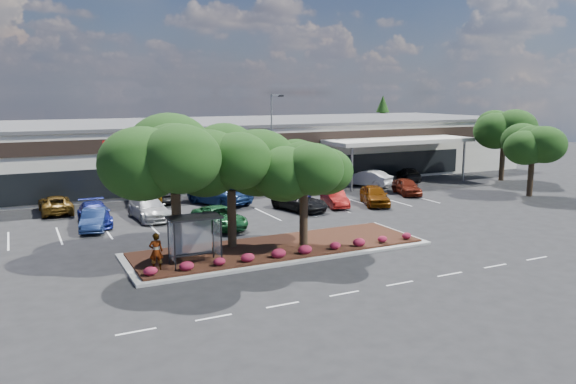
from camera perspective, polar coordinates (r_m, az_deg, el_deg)
name	(u,v)px	position (r m, az deg, el deg)	size (l,w,h in m)	color
ground	(343,264)	(31.19, 5.60, -7.27)	(160.00, 160.00, 0.00)	black
retail_store	(177,150)	(61.55, -11.18, 4.17)	(80.40, 25.20, 6.25)	beige
landscape_island	(279,248)	(33.60, -0.93, -5.72)	(18.00, 6.00, 0.26)	#A3A29E
lane_markings	(264,224)	(40.04, -2.46, -3.32)	(33.12, 20.06, 0.01)	silver
shrub_row	(295,251)	(31.68, 0.70, -5.98)	(17.00, 0.80, 0.50)	maroon
bus_shelter	(194,226)	(30.20, -9.57, -3.40)	(2.75, 1.55, 2.59)	black
island_tree_west	(175,187)	(31.16, -11.37, 0.52)	(7.20, 7.20, 7.89)	#17350C
island_tree_mid	(231,185)	(32.91, -5.78, 0.67)	(6.60, 6.60, 7.32)	#17350C
island_tree_east	(304,191)	(33.24, 1.61, 0.09)	(5.80, 5.80, 6.50)	#17350C
tree_east_near	(532,161)	(55.00, 23.52, 2.95)	(5.60, 5.60, 6.51)	#17350C
tree_east_far	(503,145)	(63.95, 21.03, 4.50)	(6.40, 6.40, 7.62)	#17350C
conifer_north_east	(382,125)	(85.42, 9.55, 6.72)	(3.96, 3.96, 9.00)	#17350C
person_waiting	(156,251)	(29.73, -13.25, -5.89)	(0.71, 0.46, 1.94)	#594C47
light_pole	(272,150)	(52.08, -1.59, 4.32)	(1.41, 0.75, 9.20)	#A3A29E
car_0	(94,219)	(40.66, -19.09, -2.64)	(1.51, 4.34, 1.43)	navy
car_1	(94,214)	(42.21, -19.08, -2.11)	(2.15, 5.29, 1.54)	navy
car_2	(149,208)	(42.95, -13.96, -1.62)	(2.22, 5.46, 1.58)	#BBBBBB
car_3	(220,217)	(39.33, -6.97, -2.56)	(2.38, 5.16, 1.43)	#195628
car_4	(300,202)	(44.66, 1.22, -0.99)	(2.34, 5.07, 1.41)	black
car_5	(335,198)	(46.38, 4.77, -0.64)	(1.44, 4.14, 1.36)	maroon
car_6	(375,195)	(47.47, 8.80, -0.32)	(1.91, 4.74, 1.61)	#6C3305
car_7	(407,187)	(52.80, 11.96, 0.55)	(1.75, 4.34, 1.48)	maroon
car_9	(56,204)	(47.34, -22.55, -1.15)	(2.29, 4.97, 1.38)	brown
car_10	(145,195)	(49.00, -14.30, -0.34)	(2.27, 4.92, 1.37)	brown
car_11	(163,194)	(49.11, -12.63, -0.23)	(1.48, 4.25, 1.40)	black
car_12	(218,194)	(47.51, -7.09, -0.21)	(2.85, 6.18, 1.72)	navy
car_13	(296,189)	(49.73, 0.83, 0.28)	(2.29, 5.64, 1.64)	navy
car_14	(309,182)	(54.04, 2.19, 0.99)	(2.51, 5.44, 1.51)	navy
car_15	(304,182)	(53.78, 1.59, 1.02)	(1.73, 4.97, 1.64)	silver
car_16	(367,178)	(56.55, 8.03, 1.38)	(1.76, 5.05, 1.66)	silver
car_17	(408,174)	(61.20, 12.14, 1.78)	(1.93, 4.74, 1.37)	black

